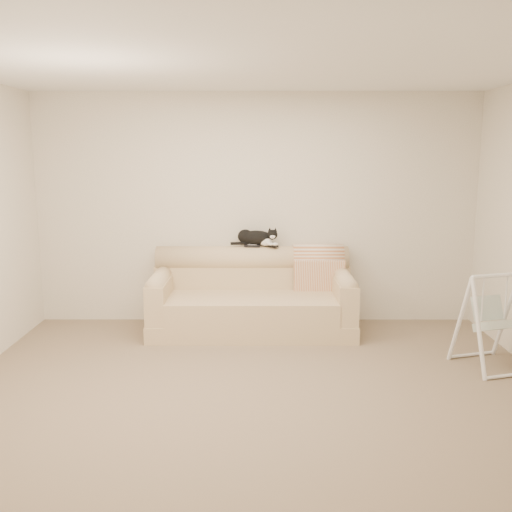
{
  "coord_description": "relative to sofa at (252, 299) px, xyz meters",
  "views": [
    {
      "loc": [
        0.0,
        -4.46,
        1.96
      ],
      "look_at": [
        -0.0,
        1.27,
        0.9
      ],
      "focal_mm": 40.0,
      "sensor_mm": 36.0,
      "label": 1
    }
  ],
  "objects": [
    {
      "name": "ground_plane",
      "position": [
        0.05,
        -1.62,
        -0.35
      ],
      "size": [
        5.0,
        5.0,
        0.0
      ],
      "primitive_type": "plane",
      "color": "#7A674D",
      "rests_on": "ground"
    },
    {
      "name": "remote_b",
      "position": [
        0.22,
        0.23,
        0.56
      ],
      "size": [
        0.16,
        0.15,
        0.02
      ],
      "color": "black",
      "rests_on": "sofa"
    },
    {
      "name": "throw_blanket",
      "position": [
        0.74,
        0.23,
        0.37
      ],
      "size": [
        0.56,
        0.38,
        0.58
      ],
      "color": "#BE6E3A",
      "rests_on": "sofa"
    },
    {
      "name": "remote_a",
      "position": [
        0.0,
        0.23,
        0.56
      ],
      "size": [
        0.18,
        0.06,
        0.03
      ],
      "color": "black",
      "rests_on": "sofa"
    },
    {
      "name": "baby_swing",
      "position": [
        2.19,
        -1.09,
        0.09
      ],
      "size": [
        0.67,
        0.69,
        0.88
      ],
      "color": "white",
      "rests_on": "ground"
    },
    {
      "name": "room_shell",
      "position": [
        0.05,
        -1.62,
        1.18
      ],
      "size": [
        5.04,
        4.04,
        2.6
      ],
      "color": "beige",
      "rests_on": "ground"
    },
    {
      "name": "sofa",
      "position": [
        0.0,
        0.0,
        0.0
      ],
      "size": [
        2.2,
        0.93,
        0.9
      ],
      "color": "tan",
      "rests_on": "ground"
    },
    {
      "name": "tuxedo_cat",
      "position": [
        0.05,
        0.25,
        0.65
      ],
      "size": [
        0.54,
        0.25,
        0.21
      ],
      "color": "black",
      "rests_on": "sofa"
    }
  ]
}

